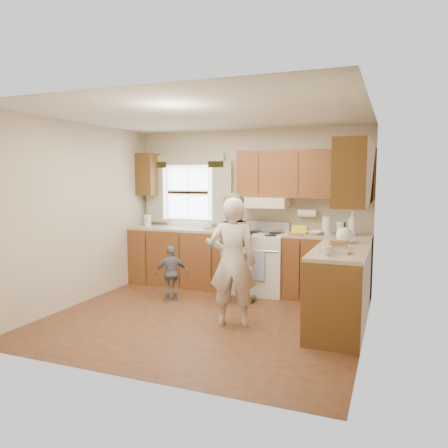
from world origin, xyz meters
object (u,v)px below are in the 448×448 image
at_px(woman_right, 231,247).
at_px(woman_left, 233,262).
at_px(child, 171,273).
at_px(stove, 261,262).

bearing_deg(woman_right, woman_left, 94.74).
distance_m(woman_left, child, 1.40).
relative_size(stove, woman_left, 0.70).
distance_m(woman_left, woman_right, 1.04).
bearing_deg(woman_right, child, 4.03).
distance_m(stove, woman_left, 1.59).
bearing_deg(child, woman_left, 116.41).
height_order(woman_left, woman_right, woman_right).
bearing_deg(child, stove, -174.15).
height_order(stove, woman_right, woman_right).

